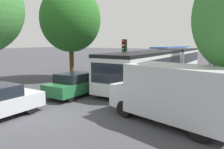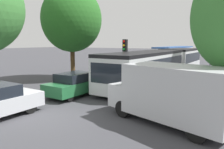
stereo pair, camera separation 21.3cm
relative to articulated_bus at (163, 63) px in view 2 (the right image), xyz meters
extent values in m
plane|color=#3D3D42|center=(-1.50, -11.60, -1.46)|extent=(200.00, 200.00, 0.00)
cube|color=silver|center=(-0.20, -3.67, -0.16)|extent=(3.07, 9.63, 2.05)
cube|color=black|center=(-0.20, -3.67, 0.21)|extent=(3.07, 9.25, 0.90)
cube|color=black|center=(-0.20, -3.67, 0.97)|extent=(3.07, 9.63, 0.20)
cube|color=silver|center=(0.29, 5.32, -0.16)|extent=(2.90, 6.64, 2.05)
cube|color=black|center=(0.29, 5.32, 0.21)|extent=(2.91, 6.38, 0.90)
cube|color=black|center=(0.29, 5.32, 0.97)|extent=(2.90, 6.64, 0.20)
cylinder|color=black|center=(0.09, 1.57, -0.16)|extent=(1.94, 1.10, 1.89)
cube|color=black|center=(-0.46, -8.38, 0.09)|extent=(2.25, 0.22, 1.10)
cylinder|color=black|center=(0.70, -6.77, -0.96)|extent=(0.35, 1.02, 1.00)
cylinder|color=black|center=(-1.44, -6.65, -0.96)|extent=(0.35, 1.02, 1.00)
cylinder|color=black|center=(1.04, -0.69, -0.96)|extent=(0.35, 1.02, 1.00)
cylinder|color=black|center=(-1.11, -0.58, -0.96)|extent=(0.35, 1.02, 1.00)
cylinder|color=black|center=(1.36, 5.26, -0.96)|extent=(0.35, 1.02, 1.00)
cylinder|color=black|center=(-0.78, 5.38, -0.96)|extent=(0.35, 1.02, 1.00)
cube|color=silver|center=(-3.17, 16.64, -0.17)|extent=(3.58, 11.81, 2.02)
cube|color=black|center=(-3.17, 16.64, 0.20)|extent=(3.55, 11.23, 0.85)
cube|color=#234C93|center=(-3.17, 16.64, 0.94)|extent=(3.58, 11.81, 0.20)
cylinder|color=black|center=(-3.91, 20.56, -0.95)|extent=(0.39, 1.03, 1.01)
cylinder|color=black|center=(-1.76, 20.37, -0.95)|extent=(0.39, 1.03, 1.01)
cylinder|color=black|center=(-4.55, 13.26, -0.95)|extent=(0.39, 1.03, 1.01)
cylinder|color=black|center=(-2.39, 13.07, -0.95)|extent=(0.39, 1.03, 1.01)
cylinder|color=black|center=(-4.03, -11.60, -1.15)|extent=(0.25, 0.63, 0.62)
cylinder|color=black|center=(-2.60, -11.69, -1.15)|extent=(0.25, 0.63, 0.62)
cube|color=#236638|center=(-2.95, -7.95, -0.89)|extent=(1.93, 4.08, 0.64)
cube|color=black|center=(-2.95, -8.05, -0.32)|extent=(1.68, 2.18, 0.49)
cylinder|color=black|center=(-3.57, -6.64, -1.16)|extent=(0.25, 0.62, 0.61)
cylinder|color=black|center=(-2.16, -6.73, -1.16)|extent=(0.25, 0.62, 0.61)
cylinder|color=black|center=(-3.73, -9.18, -1.16)|extent=(0.25, 0.62, 0.61)
cylinder|color=black|center=(-2.32, -9.27, -1.16)|extent=(0.25, 0.62, 0.61)
cube|color=navy|center=(-3.34, -1.95, -0.88)|extent=(1.99, 4.19, 0.66)
cube|color=black|center=(-3.34, -2.05, -0.29)|extent=(1.72, 2.24, 0.51)
cylinder|color=black|center=(-3.98, -0.60, -1.15)|extent=(0.25, 0.63, 0.62)
cylinder|color=black|center=(-2.53, -0.69, -1.15)|extent=(0.25, 0.63, 0.62)
cylinder|color=black|center=(-4.14, -3.21, -1.15)|extent=(0.25, 0.63, 0.62)
cylinder|color=black|center=(-2.69, -3.30, -1.15)|extent=(0.25, 0.63, 0.62)
cube|color=#47474C|center=(-3.14, 3.31, -0.88)|extent=(1.98, 4.18, 0.66)
cube|color=black|center=(-3.14, 3.21, -0.29)|extent=(1.72, 2.23, 0.50)
cylinder|color=black|center=(-3.78, 4.66, -1.15)|extent=(0.25, 0.63, 0.62)
cylinder|color=black|center=(-2.33, 4.57, -1.15)|extent=(0.25, 0.63, 0.62)
cylinder|color=black|center=(-3.94, 2.06, -1.15)|extent=(0.25, 0.63, 0.62)
cylinder|color=black|center=(-2.50, 1.96, -1.15)|extent=(0.25, 0.63, 0.62)
cube|color=#B7BABF|center=(3.52, -9.87, -0.15)|extent=(4.51, 3.14, 2.00)
cube|color=#B7BABF|center=(1.14, -9.11, -0.62)|extent=(1.43, 2.08, 1.00)
cylinder|color=black|center=(1.27, -10.04, -1.10)|extent=(0.76, 0.45, 0.72)
cylinder|color=black|center=(1.77, -8.43, -1.10)|extent=(0.76, 0.45, 0.72)
cylinder|color=black|center=(4.41, -11.03, -1.10)|extent=(0.76, 0.45, 0.72)
cylinder|color=black|center=(4.92, -9.43, -1.10)|extent=(0.76, 0.45, 0.72)
cylinder|color=#56595E|center=(-1.90, -3.46, 0.24)|extent=(0.12, 0.12, 3.40)
cube|color=black|center=(-1.90, -3.46, 1.49)|extent=(0.36, 0.30, 0.90)
sphere|color=red|center=(-1.93, -3.61, 1.77)|extent=(0.18, 0.18, 0.18)
sphere|color=#EAAD14|center=(-1.93, -3.61, 1.49)|extent=(0.18, 0.18, 0.18)
sphere|color=green|center=(-1.93, -3.61, 1.21)|extent=(0.18, 0.18, 0.18)
cylinder|color=#56595E|center=(4.07, -4.58, -0.26)|extent=(0.08, 0.08, 2.40)
cylinder|color=red|center=(4.07, -4.58, 1.01)|extent=(0.70, 0.03, 0.70)
cube|color=white|center=(4.07, -4.60, 1.01)|extent=(0.50, 0.04, 0.14)
cylinder|color=#56595E|center=(4.53, -1.29, 0.34)|extent=(0.10, 0.10, 3.60)
cube|color=#197A38|center=(4.53, -1.29, 1.84)|extent=(0.18, 1.40, 0.28)
cube|color=#197A38|center=(4.53, -1.29, 1.50)|extent=(0.18, 1.40, 0.28)
cube|color=#197A38|center=(4.53, -1.29, 1.16)|extent=(0.18, 1.40, 0.28)
cylinder|color=#51381E|center=(-6.82, -3.60, 0.06)|extent=(0.37, 0.37, 3.05)
ellipsoid|color=#286623|center=(-6.82, -3.60, 3.63)|extent=(5.01, 5.01, 5.44)
ellipsoid|color=#1E561E|center=(-7.07, -3.39, 2.81)|extent=(3.00, 3.00, 2.99)
camera|label=1|loc=(5.14, -18.23, 1.73)|focal=35.00mm
camera|label=2|loc=(5.33, -18.13, 1.73)|focal=35.00mm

